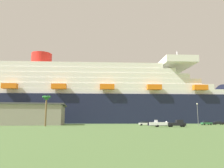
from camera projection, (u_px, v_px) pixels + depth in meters
ground_plane at (129, 124)px, 106.57m from camera, size 600.00×600.00×0.00m
cruise_ship at (86, 99)px, 138.99m from camera, size 229.06×49.73×53.93m
terminal_building at (2, 114)px, 92.07m from camera, size 52.05×21.79×8.72m
pickup_truck at (177, 124)px, 68.42m from camera, size 5.74×2.63×2.20m
small_boat_on_trailer at (160, 124)px, 68.18m from camera, size 7.81×2.33×2.15m
palm_tree at (46, 102)px, 76.55m from camera, size 2.99×2.76×10.59m
street_lamp at (198, 111)px, 84.67m from camera, size 0.56×0.56×8.49m
parked_car_white_van at (145, 123)px, 84.73m from camera, size 4.44×2.31×1.58m
parked_car_green_wagon at (206, 123)px, 91.57m from camera, size 4.27×2.12×1.58m
parked_car_black_coupe at (218, 123)px, 96.40m from camera, size 4.90×2.33×1.58m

